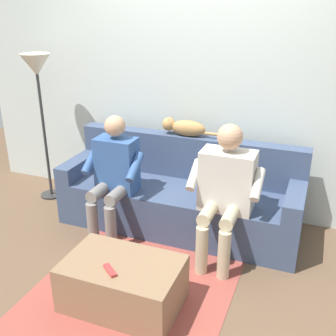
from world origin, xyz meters
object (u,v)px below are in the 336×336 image
(person_left_seated, at_px, (225,186))
(remote_red, at_px, (110,270))
(couch, at_px, (180,197))
(cat_on_backrest, at_px, (184,127))
(coffee_table, at_px, (123,283))
(person_right_seated, at_px, (114,172))
(floor_lamp, at_px, (37,77))

(person_left_seated, height_order, remote_red, person_left_seated)
(couch, distance_m, cat_on_backrest, 0.67)
(couch, xyz_separation_m, cat_on_backrest, (0.06, -0.24, 0.63))
(couch, distance_m, remote_red, 1.34)
(couch, height_order, remote_red, couch)
(coffee_table, relative_size, person_right_seated, 0.73)
(couch, bearing_deg, cat_on_backrest, -75.87)
(remote_red, bearing_deg, cat_on_backrest, 130.02)
(person_left_seated, relative_size, person_right_seated, 1.02)
(floor_lamp, bearing_deg, person_right_seated, 157.70)
(couch, height_order, person_left_seated, person_left_seated)
(couch, xyz_separation_m, coffee_table, (0.00, 1.22, -0.12))
(coffee_table, bearing_deg, floor_lamp, -39.40)
(cat_on_backrest, bearing_deg, remote_red, 91.14)
(remote_red, bearing_deg, person_right_seated, 155.16)
(cat_on_backrest, bearing_deg, couch, 104.13)
(person_right_seated, bearing_deg, remote_red, 116.28)
(couch, xyz_separation_m, person_right_seated, (0.51, 0.37, 0.33))
(person_right_seated, height_order, cat_on_backrest, person_right_seated)
(couch, xyz_separation_m, person_left_seated, (-0.51, 0.35, 0.36))
(couch, height_order, coffee_table, couch)
(floor_lamp, bearing_deg, cat_on_backrest, -173.62)
(person_left_seated, distance_m, floor_lamp, 2.23)
(person_left_seated, distance_m, person_right_seated, 1.01)
(cat_on_backrest, bearing_deg, coffee_table, 92.36)
(couch, height_order, person_right_seated, person_right_seated)
(cat_on_backrest, distance_m, remote_red, 1.67)
(coffee_table, bearing_deg, cat_on_backrest, -87.64)
(person_left_seated, bearing_deg, person_right_seated, 1.12)
(person_left_seated, bearing_deg, remote_red, 61.55)
(coffee_table, xyz_separation_m, person_left_seated, (-0.51, -0.87, 0.47))
(cat_on_backrest, distance_m, floor_lamp, 1.57)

